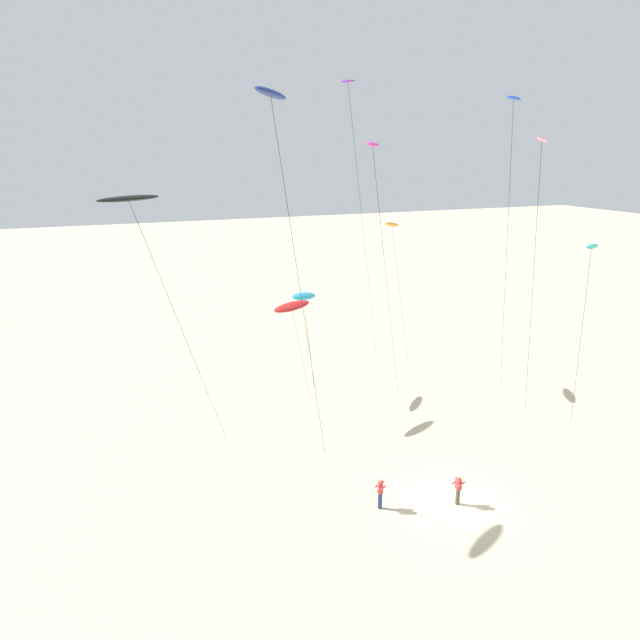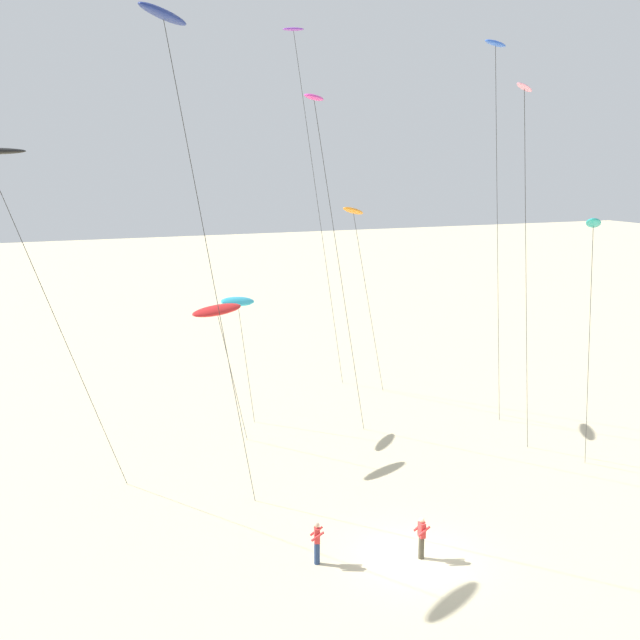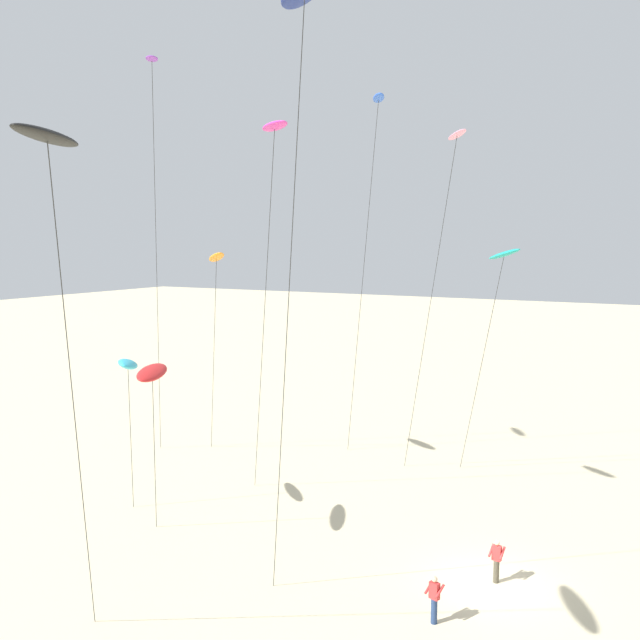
# 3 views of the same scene
# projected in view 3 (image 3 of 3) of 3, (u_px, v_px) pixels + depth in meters

# --- Properties ---
(ground_plane) EXTENTS (260.00, 260.00, 0.00)m
(ground_plane) POSITION_uv_depth(u_px,v_px,m) (491.00, 584.00, 25.89)
(ground_plane) COLOR beige
(kite_orange) EXTENTS (5.28, 4.96, 12.48)m
(kite_orange) POSITION_uv_depth(u_px,v_px,m) (216.00, 259.00, 36.69)
(kite_orange) COLOR orange
(kite_orange) RESTS_ON ground
(kite_red) EXTENTS (3.58, 2.92, 7.98)m
(kite_red) POSITION_uv_depth(u_px,v_px,m) (152.00, 373.00, 27.64)
(kite_red) COLOR red
(kite_red) RESTS_ON ground
(kite_blue) EXTENTS (4.93, 4.34, 20.49)m
(kite_blue) POSITION_uv_depth(u_px,v_px,m) (378.00, 107.00, 35.43)
(kite_blue) COLOR blue
(kite_blue) RESTS_ON ground
(kite_teal) EXTENTS (4.31, 4.07, 12.72)m
(kite_teal) POSITION_uv_depth(u_px,v_px,m) (504.00, 256.00, 33.83)
(kite_teal) COLOR teal
(kite_teal) RESTS_ON ground
(kite_magenta) EXTENTS (5.85, 5.60, 17.82)m
(kite_magenta) POSITION_uv_depth(u_px,v_px,m) (274.00, 133.00, 28.16)
(kite_magenta) COLOR #D8339E
(kite_magenta) RESTS_ON ground
(kite_pink) EXTENTS (5.37, 4.87, 18.06)m
(kite_pink) POSITION_uv_depth(u_px,v_px,m) (455.00, 151.00, 32.01)
(kite_pink) COLOR pink
(kite_pink) RESTS_ON ground
(kite_black) EXTENTS (6.61, 5.68, 15.38)m
(kite_black) POSITION_uv_depth(u_px,v_px,m) (48.00, 142.00, 15.16)
(kite_black) COLOR black
(kite_black) RESTS_ON ground
(kite_purple) EXTENTS (6.30, 5.77, 22.11)m
(kite_purple) POSITION_uv_depth(u_px,v_px,m) (152.00, 72.00, 33.88)
(kite_purple) COLOR purple
(kite_purple) RESTS_ON ground
(kite_cyan) EXTENTS (2.88, 2.54, 7.88)m
(kite_cyan) POSITION_uv_depth(u_px,v_px,m) (128.00, 364.00, 31.04)
(kite_cyan) COLOR #33BFE0
(kite_cyan) RESTS_ON ground
(kite_flyer_nearest) EXTENTS (0.63, 0.65, 1.67)m
(kite_flyer_nearest) POSITION_uv_depth(u_px,v_px,m) (434.00, 598.00, 23.10)
(kite_flyer_nearest) COLOR navy
(kite_flyer_nearest) RESTS_ON ground
(kite_flyer_middle) EXTENTS (0.55, 0.57, 1.67)m
(kite_flyer_middle) POSITION_uv_depth(u_px,v_px,m) (497.00, 560.00, 25.90)
(kite_flyer_middle) COLOR #4C4738
(kite_flyer_middle) RESTS_ON ground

